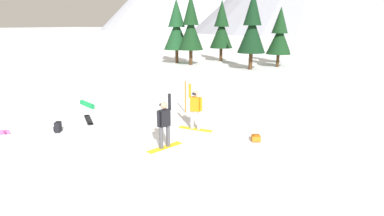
# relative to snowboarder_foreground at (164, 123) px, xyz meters

# --- Properties ---
(ground_plane) EXTENTS (800.00, 800.00, 0.00)m
(ground_plane) POSITION_rel_snowboarder_foreground_xyz_m (-1.90, -0.74, -0.95)
(ground_plane) COLOR white
(snowboarder_foreground) EXTENTS (0.80, 1.48, 2.00)m
(snowboarder_foreground) POSITION_rel_snowboarder_foreground_xyz_m (0.00, 0.00, 0.00)
(snowboarder_foreground) COLOR yellow
(snowboarder_foreground) RESTS_ON ground_plane
(snowboarder_midground) EXTENTS (1.53, 0.31, 1.99)m
(snowboarder_midground) POSITION_rel_snowboarder_foreground_xyz_m (0.14, 2.39, -0.01)
(snowboarder_midground) COLOR yellow
(snowboarder_midground) RESTS_ON ground_plane
(loose_snowboard_near_left) EXTENTS (1.72, 0.80, 0.25)m
(loose_snowboard_near_left) POSITION_rel_snowboarder_foreground_xyz_m (-6.97, 3.40, -0.82)
(loose_snowboard_near_left) COLOR #19B259
(loose_snowboard_near_left) RESTS_ON ground_plane
(loose_snowboard_far_spare) EXTENTS (1.54, 1.36, 0.09)m
(loose_snowboard_far_spare) POSITION_rel_snowboarder_foreground_xyz_m (-5.05, 1.45, -0.92)
(loose_snowboard_far_spare) COLOR black
(loose_snowboard_far_spare) RESTS_ON ground_plane
(backpack_orange) EXTENTS (0.46, 0.55, 0.29)m
(backpack_orange) POSITION_rel_snowboarder_foreground_xyz_m (2.86, 2.15, -0.82)
(backpack_orange) COLOR orange
(backpack_orange) RESTS_ON ground_plane
(backpack_black) EXTENTS (0.35, 0.38, 0.47)m
(backpack_black) POSITION_rel_snowboarder_foreground_xyz_m (-4.97, -0.42, -0.73)
(backpack_black) COLOR black
(backpack_black) RESTS_ON ground_plane
(trail_marker_pole) EXTENTS (0.06, 0.06, 1.64)m
(trail_marker_pole) POSITION_rel_snowboarder_foreground_xyz_m (-1.46, 4.63, -0.13)
(trail_marker_pole) COLOR orange
(trail_marker_pole) RESTS_ON ground_plane
(pine_tree_twin) EXTENTS (2.57, 2.57, 6.36)m
(pine_tree_twin) POSITION_rel_snowboarder_foreground_xyz_m (-1.30, 28.78, 2.52)
(pine_tree_twin) COLOR #472D19
(pine_tree_twin) RESTS_ON ground_plane
(pine_tree_leaning) EXTENTS (2.58, 2.58, 6.18)m
(pine_tree_leaning) POSITION_rel_snowboarder_foreground_xyz_m (-0.66, 25.04, 2.42)
(pine_tree_leaning) COLOR #472D19
(pine_tree_leaning) RESTS_ON ground_plane
(pine_tree_broad) EXTENTS (2.77, 2.77, 7.28)m
(pine_tree_broad) POSITION_rel_snowboarder_foreground_xyz_m (-8.09, 27.66, 3.02)
(pine_tree_broad) COLOR #472D19
(pine_tree_broad) RESTS_ON ground_plane
(pine_tree_short) EXTENTS (2.72, 2.72, 7.62)m
(pine_tree_short) POSITION_rel_snowboarder_foreground_xyz_m (-9.80, 22.61, 3.20)
(pine_tree_short) COLOR #472D19
(pine_tree_short) RESTS_ON ground_plane
(pine_tree_tall) EXTENTS (2.95, 2.95, 7.25)m
(pine_tree_tall) POSITION_rel_snowboarder_foreground_xyz_m (-11.94, 23.30, 3.01)
(pine_tree_tall) COLOR #472D19
(pine_tree_tall) RESTS_ON ground_plane
(pine_tree_young) EXTENTS (2.76, 2.76, 7.58)m
(pine_tree_young) POSITION_rel_snowboarder_foreground_xyz_m (-2.74, 21.79, 3.18)
(pine_tree_young) COLOR #472D19
(pine_tree_young) RESTS_ON ground_plane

